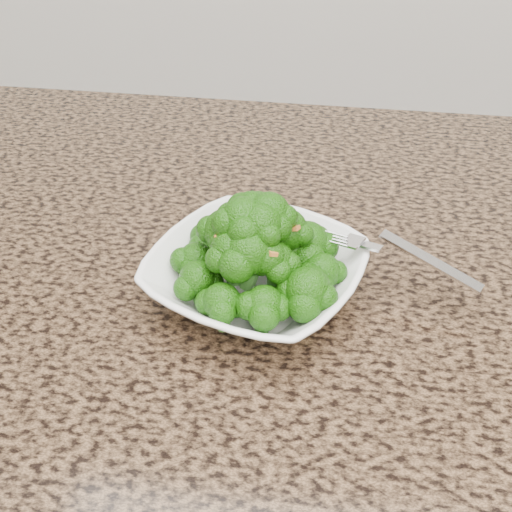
# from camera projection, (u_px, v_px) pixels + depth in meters

# --- Properties ---
(granite_counter) EXTENTS (1.64, 1.04, 0.03)m
(granite_counter) POSITION_uv_depth(u_px,v_px,m) (313.00, 352.00, 0.60)
(granite_counter) COLOR brown
(granite_counter) RESTS_ON cabinet
(bowl) EXTENTS (0.26, 0.26, 0.05)m
(bowl) POSITION_uv_depth(u_px,v_px,m) (256.00, 277.00, 0.63)
(bowl) COLOR white
(bowl) RESTS_ON granite_counter
(broccoli_pile) EXTENTS (0.18, 0.18, 0.08)m
(broccoli_pile) POSITION_uv_depth(u_px,v_px,m) (256.00, 223.00, 0.59)
(broccoli_pile) COLOR #1C5B0A
(broccoli_pile) RESTS_ON bowl
(garlic_topping) EXTENTS (0.11, 0.11, 0.01)m
(garlic_topping) POSITION_uv_depth(u_px,v_px,m) (256.00, 185.00, 0.56)
(garlic_topping) COLOR orange
(garlic_topping) RESTS_ON broccoli_pile
(fork) EXTENTS (0.17, 0.10, 0.01)m
(fork) POSITION_uv_depth(u_px,v_px,m) (375.00, 247.00, 0.61)
(fork) COLOR silver
(fork) RESTS_ON bowl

